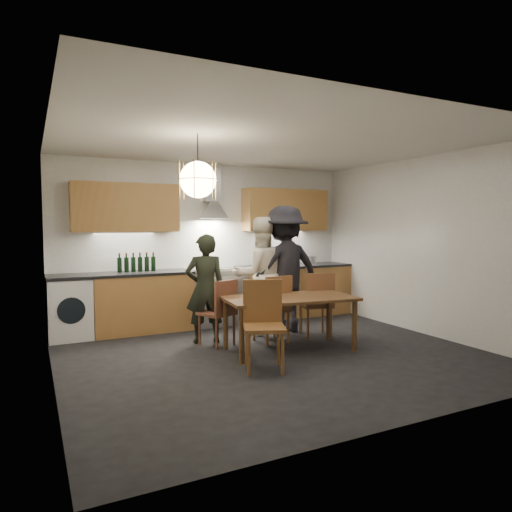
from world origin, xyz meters
name	(u,v)px	position (x,y,z in m)	size (l,w,h in m)	color
ground	(273,354)	(0.00, 0.00, 0.00)	(5.00, 5.00, 0.00)	black
room_shell	(274,217)	(0.00, 0.00, 1.71)	(5.02, 4.52, 2.61)	white
counter_run	(217,296)	(0.02, 1.95, 0.45)	(5.00, 0.62, 0.90)	tan
range_stove	(216,297)	(0.00, 1.94, 0.44)	(0.90, 0.60, 0.92)	silver
wall_fixtures	(213,208)	(0.00, 2.07, 1.87)	(4.30, 0.54, 1.10)	#B78546
pendant_lamp	(198,180)	(-1.00, -0.10, 2.10)	(0.43, 0.43, 0.70)	black
dining_table	(289,303)	(0.26, 0.05, 0.61)	(1.73, 1.01, 0.69)	brown
chair_back_left	(221,308)	(-0.44, 0.64, 0.51)	(0.52, 0.52, 0.89)	brown
chair_back_mid	(275,304)	(0.27, 0.46, 0.53)	(0.45, 0.45, 0.92)	brown
chair_back_right	(318,300)	(0.97, 0.45, 0.53)	(0.51, 0.51, 0.93)	brown
chair_front	(263,318)	(-0.36, -0.43, 0.56)	(0.58, 0.58, 0.99)	brown
person_left	(205,289)	(-0.56, 0.90, 0.74)	(0.54, 0.35, 1.48)	black
person_mid	(260,275)	(0.35, 1.05, 0.86)	(0.84, 0.65, 1.72)	white
person_right	(285,269)	(0.71, 0.96, 0.94)	(1.22, 0.70, 1.88)	black
mixing_bowl	(265,264)	(0.90, 1.93, 0.93)	(0.27, 0.27, 0.07)	silver
stock_pot	(311,260)	(1.86, 1.98, 0.96)	(0.18, 0.18, 0.12)	#B2B2B6
wine_bottles	(137,262)	(-1.24, 2.01, 1.04)	(0.57, 0.07, 0.28)	black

